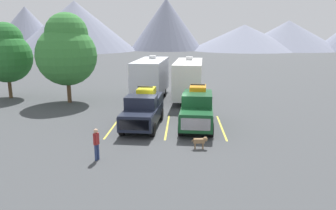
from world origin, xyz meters
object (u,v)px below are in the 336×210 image
object	(u,v)px
dog	(201,141)
pickup_truck_a	(143,109)
pickup_truck_b	(197,108)
camper_trailer_b	(188,78)
camper_trailer_a	(151,77)
person_a	(96,142)

from	to	relation	value
dog	pickup_truck_a	bearing A→B (deg)	131.50
pickup_truck_a	pickup_truck_b	world-z (taller)	pickup_truck_b
camper_trailer_b	pickup_truck_a	bearing A→B (deg)	-109.80
camper_trailer_a	dog	size ratio (longest dim) A/B	10.22
camper_trailer_a	dog	distance (m)	13.47
pickup_truck_a	dog	world-z (taller)	pickup_truck_a
camper_trailer_a	pickup_truck_b	bearing A→B (deg)	-65.95
pickup_truck_b	dog	bearing A→B (deg)	-89.36
pickup_truck_a	dog	distance (m)	5.35
pickup_truck_b	camper_trailer_a	world-z (taller)	camper_trailer_a
pickup_truck_a	camper_trailer_a	xyz separation A→B (m)	(-0.37, 8.83, 0.88)
pickup_truck_a	dog	bearing A→B (deg)	-48.50
person_a	camper_trailer_a	bearing A→B (deg)	85.39
pickup_truck_b	dog	distance (m)	4.27
camper_trailer_b	person_a	xyz separation A→B (m)	(-4.57, -14.13, -1.09)
camper_trailer_b	dog	distance (m)	12.48
person_a	dog	bearing A→B (deg)	19.20
pickup_truck_b	dog	size ratio (longest dim) A/B	6.62
pickup_truck_b	camper_trailer_a	xyz separation A→B (m)	(-3.84, 8.60, 0.82)
dog	camper_trailer_a	bearing A→B (deg)	106.88
camper_trailer_b	person_a	bearing A→B (deg)	-107.91
camper_trailer_a	camper_trailer_b	world-z (taller)	camper_trailer_a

